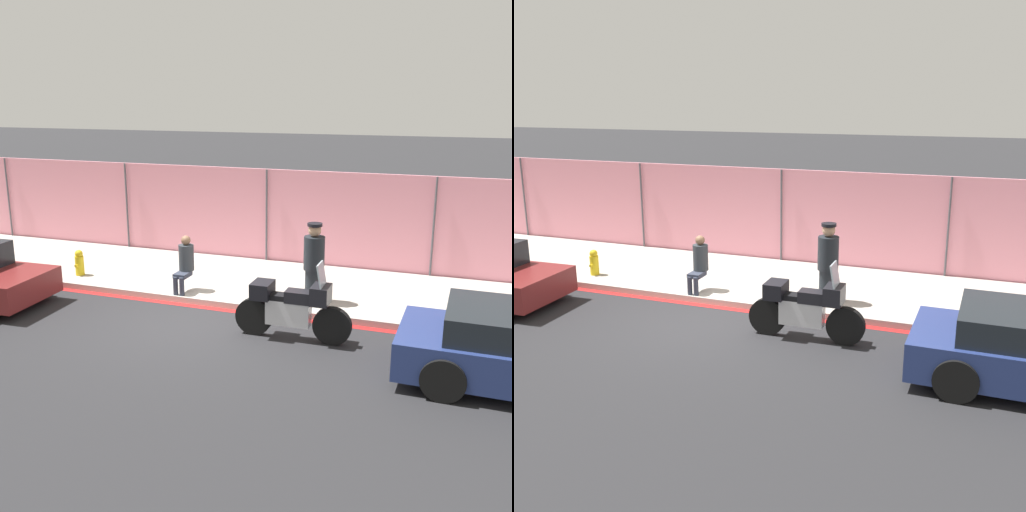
# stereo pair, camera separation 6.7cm
# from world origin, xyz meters

# --- Properties ---
(ground_plane) EXTENTS (120.00, 120.00, 0.00)m
(ground_plane) POSITION_xyz_m (0.00, 0.00, 0.00)
(ground_plane) COLOR #262628
(sidewalk) EXTENTS (31.37, 3.54, 0.14)m
(sidewalk) POSITION_xyz_m (0.00, 2.78, 0.07)
(sidewalk) COLOR #ADA89E
(sidewalk) RESTS_ON ground_plane
(curb_paint_stripe) EXTENTS (31.37, 0.18, 0.01)m
(curb_paint_stripe) POSITION_xyz_m (0.00, 0.92, 0.00)
(curb_paint_stripe) COLOR red
(curb_paint_stripe) RESTS_ON ground_plane
(storefront_fence) EXTENTS (29.80, 0.17, 2.55)m
(storefront_fence) POSITION_xyz_m (0.00, 4.64, 1.28)
(storefront_fence) COLOR pink
(storefront_fence) RESTS_ON ground_plane
(motorcycle) EXTENTS (2.21, 0.52, 1.51)m
(motorcycle) POSITION_xyz_m (2.08, -0.08, 0.61)
(motorcycle) COLOR black
(motorcycle) RESTS_ON ground_plane
(officer_standing) EXTENTS (0.44, 0.44, 1.70)m
(officer_standing) POSITION_xyz_m (2.03, 1.72, 1.00)
(officer_standing) COLOR #1E2328
(officer_standing) RESTS_ON sidewalk
(person_seated_on_curb) EXTENTS (0.34, 0.64, 1.25)m
(person_seated_on_curb) POSITION_xyz_m (-0.85, 1.46, 0.83)
(person_seated_on_curb) COLOR #2D3342
(person_seated_on_curb) RESTS_ON sidewalk
(fire_hydrant) EXTENTS (0.21, 0.27, 0.63)m
(fire_hydrant) POSITION_xyz_m (-3.83, 1.66, 0.45)
(fire_hydrant) COLOR gold
(fire_hydrant) RESTS_ON sidewalk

